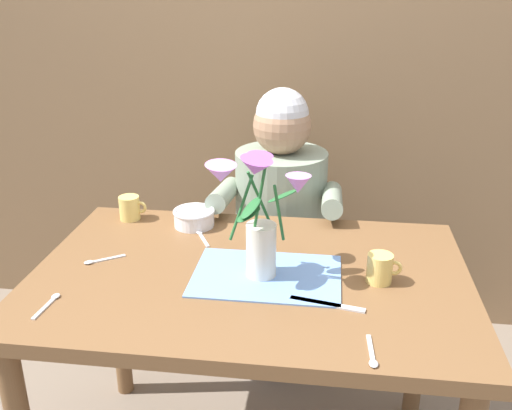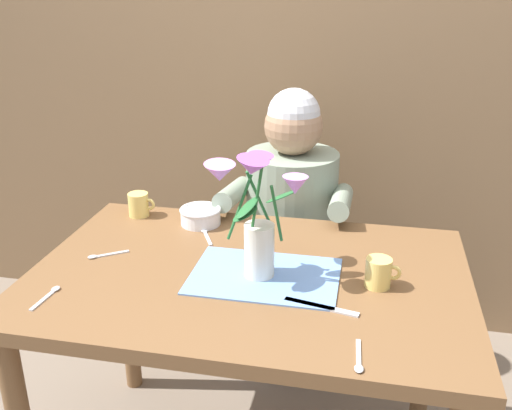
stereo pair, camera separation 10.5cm
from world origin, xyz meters
TOP-DOWN VIEW (x-y plane):
  - wood_panel_backdrop at (0.00, 1.05)m, footprint 4.00×0.10m
  - dining_table at (0.00, 0.00)m, footprint 1.20×0.80m
  - seated_person at (0.03, 0.62)m, footprint 0.45×0.47m
  - striped_placemat at (0.05, -0.02)m, footprint 0.40×0.28m
  - flower_vase at (0.02, -0.02)m, footprint 0.30×0.25m
  - ceramic_bowl at (-0.22, 0.29)m, footprint 0.14×0.14m
  - dinner_knife at (0.21, -0.14)m, footprint 0.19×0.06m
  - coffee_cup at (-0.45, 0.31)m, footprint 0.09×0.07m
  - ceramic_mug at (0.35, -0.01)m, footprint 0.09×0.07m
  - spoon_0 at (0.31, -0.34)m, footprint 0.02×0.12m
  - spoon_1 at (-0.47, -0.22)m, footprint 0.02×0.12m
  - spoon_2 at (-0.18, 0.21)m, footprint 0.07×0.11m
  - spoon_3 at (-0.44, 0.00)m, footprint 0.11×0.08m

SIDE VIEW (x-z plane):
  - seated_person at x=0.03m, z-range 0.00..1.13m
  - dining_table at x=0.00m, z-range 0.27..1.01m
  - striped_placemat at x=0.05m, z-range 0.74..0.74m
  - dinner_knife at x=0.21m, z-range 0.74..0.74m
  - spoon_0 at x=0.31m, z-range 0.74..0.75m
  - spoon_1 at x=-0.47m, z-range 0.74..0.75m
  - spoon_2 at x=-0.18m, z-range 0.74..0.75m
  - spoon_3 at x=-0.44m, z-range 0.74..0.75m
  - ceramic_bowl at x=-0.22m, z-range 0.74..0.80m
  - coffee_cup at x=-0.45m, z-range 0.74..0.82m
  - ceramic_mug at x=0.35m, z-range 0.74..0.82m
  - flower_vase at x=0.02m, z-range 0.75..1.11m
  - wood_panel_backdrop at x=0.00m, z-range 0.00..2.50m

